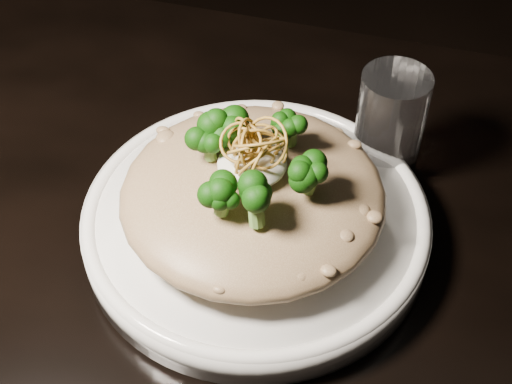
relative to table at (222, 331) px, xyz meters
The scene contains 7 objects.
table is the anchor object (origin of this frame).
plate 0.12m from the table, 73.49° to the left, with size 0.31×0.31×0.03m, color white.
risotto 0.15m from the table, 73.88° to the left, with size 0.23×0.23×0.05m, color brown.
broccoli 0.20m from the table, 67.88° to the left, with size 0.13×0.13×0.05m, color black, non-canonical shape.
cheese 0.18m from the table, 75.60° to the left, with size 0.06×0.06×0.02m, color silver.
shallots 0.21m from the table, 73.40° to the left, with size 0.06×0.06×0.04m, color brown, non-canonical shape.
drinking_glass 0.25m from the table, 56.76° to the left, with size 0.06×0.06×0.11m, color silver.
Camera 1 is at (0.13, -0.35, 1.25)m, focal length 50.00 mm.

